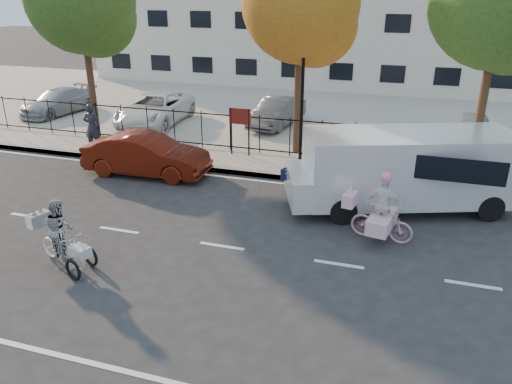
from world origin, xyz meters
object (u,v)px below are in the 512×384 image
at_px(unicorn_bike, 381,215).
at_px(lot_car_c, 277,112).
at_px(pedestrian, 92,127).
at_px(lot_car_d, 471,128).
at_px(red_sedan, 147,155).
at_px(lamppost, 303,80).
at_px(zebra_trike, 61,240).
at_px(bull_bike, 310,186).
at_px(white_van, 405,167).
at_px(lot_car_a, 58,102).
at_px(lot_car_b, 155,109).

height_order(unicorn_bike, lot_car_c, unicorn_bike).
xyz_separation_m(pedestrian, lot_car_d, (14.29, 5.55, -0.34)).
bearing_deg(unicorn_bike, red_sedan, 82.93).
xyz_separation_m(pedestrian, lot_car_c, (5.95, 5.66, -0.28)).
height_order(lamppost, lot_car_c, lamppost).
distance_m(zebra_trike, red_sedan, 6.16).
relative_size(bull_bike, lot_car_d, 0.51).
height_order(bull_bike, white_van, white_van).
height_order(zebra_trike, unicorn_bike, unicorn_bike).
distance_m(zebra_trike, lot_car_c, 13.38).
xyz_separation_m(zebra_trike, pedestrian, (-4.29, 7.62, 0.42)).
xyz_separation_m(pedestrian, lot_car_a, (-5.20, 4.64, -0.31)).
xyz_separation_m(unicorn_bike, white_van, (0.44, 2.31, 0.58)).
distance_m(lot_car_a, lot_car_c, 11.20).
bearing_deg(lot_car_b, red_sedan, -68.00).
distance_m(red_sedan, lot_car_c, 7.72).
bearing_deg(bull_bike, unicorn_bike, -109.98).
bearing_deg(lot_car_b, lot_car_a, 172.92).
distance_m(lot_car_c, lot_car_d, 8.34).
xyz_separation_m(bull_bike, lot_car_a, (-14.40, 7.12, 0.12)).
xyz_separation_m(zebra_trike, red_sedan, (-1.09, 6.06, 0.07)).
xyz_separation_m(lot_car_a, lot_car_d, (19.49, 0.91, -0.02)).
bearing_deg(zebra_trike, lot_car_b, 36.33).
bearing_deg(lot_car_d, zebra_trike, -118.26).
relative_size(red_sedan, pedestrian, 2.38).
bearing_deg(lot_car_b, pedestrian, -99.36).
distance_m(unicorn_bike, red_sedan, 8.57).
bearing_deg(zebra_trike, white_van, -33.83).
xyz_separation_m(bull_bike, lot_car_c, (-3.25, 8.14, 0.16)).
distance_m(unicorn_bike, lot_car_c, 11.17).
bearing_deg(lot_car_c, lot_car_b, -156.56).
height_order(pedestrian, lot_car_d, pedestrian).
bearing_deg(lot_car_d, bull_bike, -113.42).
height_order(zebra_trike, red_sedan, zebra_trike).
height_order(pedestrian, lot_car_a, pedestrian).
bearing_deg(lot_car_c, red_sedan, -101.61).
bearing_deg(white_van, lot_car_b, 131.84).
bearing_deg(pedestrian, lot_car_d, -167.83).
bearing_deg(lot_car_c, lamppost, -55.67).
bearing_deg(white_van, lot_car_c, 108.15).
xyz_separation_m(white_van, lot_car_b, (-11.38, 6.05, -0.42)).
bearing_deg(lot_car_b, lot_car_c, 10.94).
relative_size(lot_car_a, lot_car_c, 1.07).
xyz_separation_m(bull_bike, white_van, (2.63, 0.70, 0.64)).
height_order(lamppost, pedestrian, lamppost).
bearing_deg(bull_bike, lot_car_d, -15.88).
relative_size(bull_bike, white_van, 0.25).
bearing_deg(bull_bike, zebra_trike, 152.78).
distance_m(zebra_trike, white_van, 9.55).
xyz_separation_m(lamppost, unicorn_bike, (3.31, -5.21, -2.41)).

